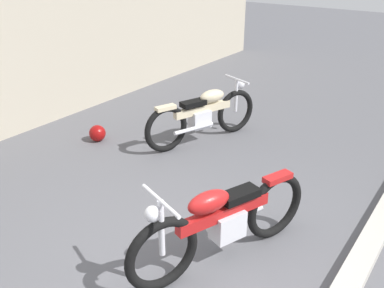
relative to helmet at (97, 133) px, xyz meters
The scene contains 4 objects.
ground_plane 3.58m from the helmet, 117.44° to the right, with size 40.00×40.00×0.00m, color #56565B.
helmet is the anchor object (origin of this frame).
motorcycle_cream 1.79m from the helmet, 54.33° to the right, with size 2.05×0.95×0.96m.
motorcycle_red 3.53m from the helmet, 112.50° to the right, with size 2.09×0.98×0.99m.
Camera 1 is at (-2.77, -1.88, 2.99)m, focal length 40.10 mm.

